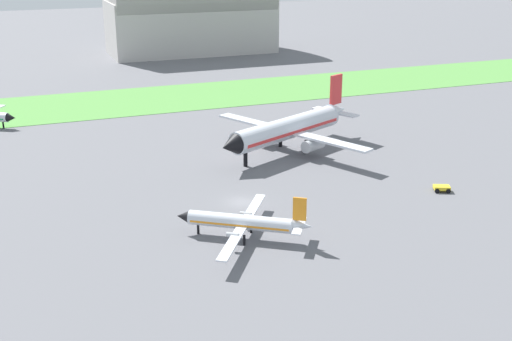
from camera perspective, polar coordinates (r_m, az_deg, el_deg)
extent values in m
plane|color=slate|center=(94.59, -1.31, -2.79)|extent=(600.00, 600.00, 0.00)
cube|color=#549342|center=(157.64, -9.82, 6.08)|extent=(360.00, 28.00, 0.08)
cylinder|color=silver|center=(115.67, 2.73, 3.69)|extent=(24.55, 14.44, 3.87)
cone|color=black|center=(105.80, -2.27, 2.18)|extent=(4.82, 4.94, 3.80)
cone|color=silver|center=(126.77, 7.12, 5.20)|extent=(5.95, 5.27, 3.49)
cube|color=red|center=(115.75, 2.72, 3.55)|extent=(23.31, 13.90, 0.54)
cube|color=silver|center=(111.32, 6.26, 2.59)|extent=(9.52, 16.31, 0.39)
cube|color=silver|center=(121.80, -0.08, 4.20)|extent=(9.52, 16.31, 0.39)
cylinder|color=#B7BABF|center=(113.49, 5.01, 2.24)|extent=(4.73, 3.75, 2.13)
cylinder|color=#B7BABF|center=(120.19, 0.97, 3.29)|extent=(4.73, 3.75, 2.13)
cube|color=red|center=(125.24, 7.00, 7.04)|extent=(3.06, 1.79, 5.64)
cube|color=silver|center=(124.85, 7.83, 4.90)|extent=(4.03, 5.36, 0.31)
cube|color=silver|center=(127.67, 6.03, 5.30)|extent=(4.03, 5.36, 0.31)
cylinder|color=black|center=(109.14, -0.92, 0.99)|extent=(0.70, 0.70, 2.47)
cylinder|color=black|center=(116.01, 4.41, 2.07)|extent=(0.70, 0.70, 2.47)
cylinder|color=black|center=(119.75, 2.15, 2.67)|extent=(0.70, 0.70, 2.47)
cylinder|color=silver|center=(82.68, -1.37, -4.50)|extent=(12.28, 9.13, 1.88)
cone|color=black|center=(84.70, -6.32, -4.01)|extent=(2.59, 2.58, 1.84)
cone|color=silver|center=(81.15, 4.07, -4.85)|extent=(3.13, 2.88, 1.69)
cube|color=orange|center=(82.73, -1.37, -4.59)|extent=(11.68, 8.74, 0.26)
cube|color=silver|center=(78.19, -2.03, -6.25)|extent=(6.87, 9.31, 0.19)
cube|color=silver|center=(87.33, -0.29, -3.38)|extent=(6.87, 9.31, 0.19)
cylinder|color=#B7BABF|center=(79.94, -2.06, -5.65)|extent=(1.58, 1.34, 0.60)
cylinder|color=#B7BABF|center=(85.78, -0.92, -3.82)|extent=(1.58, 1.34, 0.60)
cube|color=orange|center=(80.32, 3.84, -3.39)|extent=(1.53, 1.13, 3.01)
cube|color=silver|center=(80.04, 3.65, -5.23)|extent=(2.41, 2.81, 0.15)
cube|color=silver|center=(82.41, 3.95, -4.48)|extent=(2.41, 2.81, 0.15)
cylinder|color=black|center=(84.79, -5.07, -5.13)|extent=(0.34, 0.34, 1.32)
cylinder|color=black|center=(81.50, -1.04, -6.11)|extent=(0.34, 0.34, 1.32)
cylinder|color=black|center=(84.78, -0.43, -5.05)|extent=(0.34, 0.34, 1.32)
cone|color=black|center=(139.73, -20.62, 4.34)|extent=(2.63, 2.62, 1.89)
cylinder|color=black|center=(141.12, -21.21, 3.72)|extent=(0.35, 0.35, 1.35)
cube|color=yellow|center=(102.30, 15.93, -1.44)|extent=(2.80, 2.33, 0.55)
cylinder|color=black|center=(101.52, 15.54, -1.73)|extent=(0.74, 0.51, 0.70)
cylinder|color=black|center=(102.89, 15.37, -1.43)|extent=(0.74, 0.51, 0.70)
cylinder|color=black|center=(101.92, 16.46, -1.74)|extent=(0.74, 0.51, 0.70)
cylinder|color=black|center=(103.28, 16.27, -1.44)|extent=(0.74, 0.51, 0.70)
cube|color=#BCB7B2|center=(223.86, -5.70, 12.43)|extent=(53.76, 23.89, 17.36)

